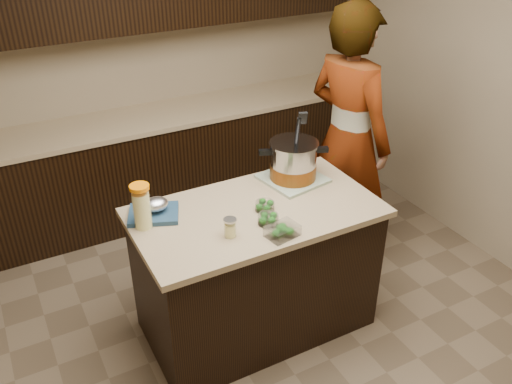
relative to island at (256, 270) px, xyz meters
The scene contains 13 objects.
ground_plane 0.45m from the island, ahead, with size 4.00×4.00×0.00m, color brown.
room_shell 1.26m from the island, ahead, with size 4.04×4.04×2.72m.
back_cabinets 1.81m from the island, 90.00° to the left, with size 3.60×0.63×2.33m.
island is the anchor object (origin of this frame).
dish_towel 0.63m from the island, 28.70° to the left, with size 0.36×0.36×0.02m, color #5C7F55.
stock_pot 0.72m from the island, 28.67° to the left, with size 0.42×0.41×0.45m.
lemonade_pitcher 0.87m from the island, 167.98° to the left, with size 0.13×0.13×0.26m.
mason_jar 0.59m from the island, 145.37° to the right, with size 0.09×0.09×0.12m.
broccoli_tub_left 0.48m from the island, 35.14° to the right, with size 0.15×0.15×0.05m.
broccoli_tub_right 0.50m from the island, 93.28° to the right, with size 0.14×0.14×0.06m.
broccoli_tub_rect 0.56m from the island, 89.94° to the right, with size 0.19×0.15×0.06m.
blue_tray 0.76m from the island, 158.46° to the left, with size 0.35×0.32×0.11m.
person 1.19m from the island, 23.80° to the left, with size 0.71×0.47×1.95m, color gray.
Camera 1 is at (-1.28, -2.39, 2.60)m, focal length 38.00 mm.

